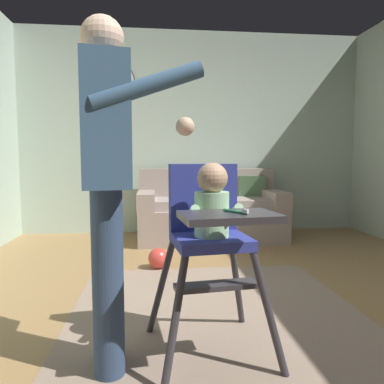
% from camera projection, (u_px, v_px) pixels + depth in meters
% --- Properties ---
extents(ground, '(6.13, 7.05, 0.10)m').
position_uv_depth(ground, '(241.00, 324.00, 2.27)').
color(ground, '#9B7547').
extents(wall_far, '(5.33, 0.06, 2.67)m').
position_uv_depth(wall_far, '(193.00, 133.00, 4.87)').
color(wall_far, '#B1C3B3').
rests_on(wall_far, ground).
extents(area_rug, '(1.85, 2.60, 0.01)m').
position_uv_depth(area_rug, '(227.00, 339.00, 1.96)').
color(area_rug, gray).
rests_on(area_rug, ground).
extents(couch, '(1.75, 0.86, 0.86)m').
position_uv_depth(couch, '(210.00, 212.00, 4.46)').
color(couch, gray).
rests_on(couch, ground).
extents(high_chair, '(0.67, 0.78, 0.97)m').
position_uv_depth(high_chair, '(210.00, 221.00, 1.79)').
color(high_chair, '#353036').
rests_on(high_chair, ground).
extents(adult_standing, '(0.57, 0.50, 1.61)m').
position_uv_depth(adult_standing, '(107.00, 176.00, 1.63)').
color(adult_standing, navy).
rests_on(adult_standing, ground).
extents(toy_ball, '(0.19, 0.19, 0.19)m').
position_uv_depth(toy_ball, '(158.00, 258.00, 3.25)').
color(toy_ball, '#D13D33').
rests_on(toy_ball, ground).
extents(wall_clock, '(0.35, 0.04, 0.35)m').
position_uv_depth(wall_clock, '(121.00, 79.00, 4.67)').
color(wall_clock, white).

